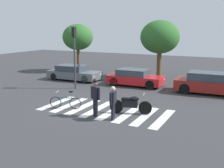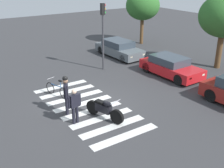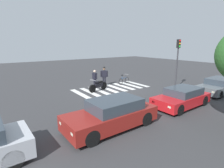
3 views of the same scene
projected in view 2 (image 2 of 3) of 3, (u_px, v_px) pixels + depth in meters
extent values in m
plane|color=#38383A|center=(88.00, 107.00, 13.78)|extent=(60.00, 60.00, 0.00)
cylinder|color=black|center=(117.00, 117.00, 12.15)|extent=(0.69, 0.33, 0.67)
cylinder|color=black|center=(93.00, 107.00, 13.00)|extent=(0.69, 0.33, 0.67)
cube|color=black|center=(103.00, 108.00, 12.54)|extent=(0.85, 0.50, 0.36)
ellipsoid|color=black|center=(107.00, 104.00, 12.30)|extent=(0.53, 0.37, 0.24)
cube|color=black|center=(100.00, 102.00, 12.56)|extent=(0.49, 0.36, 0.12)
cylinder|color=#A5A5AD|center=(116.00, 102.00, 11.93)|extent=(0.21, 0.60, 0.04)
torus|color=black|center=(50.00, 88.00, 15.16)|extent=(0.63, 0.23, 0.64)
torus|color=black|center=(64.00, 93.00, 14.52)|extent=(0.63, 0.23, 0.64)
cylinder|color=#1E4C8C|center=(57.00, 86.00, 14.73)|extent=(0.83, 0.29, 0.04)
cylinder|color=#1E4C8C|center=(60.00, 84.00, 14.48)|extent=(0.04, 0.04, 0.34)
cube|color=black|center=(60.00, 81.00, 14.41)|extent=(0.22, 0.15, 0.06)
cylinder|color=#99999E|center=(51.00, 78.00, 14.87)|extent=(0.16, 0.45, 0.03)
cylinder|color=black|center=(74.00, 116.00, 12.13)|extent=(0.14, 0.14, 0.80)
cylinder|color=black|center=(77.00, 114.00, 12.25)|extent=(0.14, 0.14, 0.80)
cube|color=black|center=(75.00, 101.00, 11.93)|extent=(0.27, 0.49, 0.57)
sphere|color=beige|center=(74.00, 92.00, 11.77)|extent=(0.22, 0.22, 0.22)
cylinder|color=black|center=(69.00, 103.00, 11.75)|extent=(0.09, 0.09, 0.54)
cylinder|color=black|center=(80.00, 99.00, 12.11)|extent=(0.09, 0.09, 0.54)
cylinder|color=black|center=(67.00, 104.00, 13.05)|extent=(0.14, 0.14, 0.88)
cylinder|color=black|center=(67.00, 106.00, 12.89)|extent=(0.14, 0.14, 0.88)
cube|color=black|center=(66.00, 90.00, 12.69)|extent=(0.55, 0.40, 0.62)
sphere|color=#8C664C|center=(65.00, 81.00, 12.51)|extent=(0.24, 0.24, 0.24)
cylinder|color=black|center=(66.00, 88.00, 12.97)|extent=(0.09, 0.09, 0.59)
cylinder|color=black|center=(66.00, 93.00, 12.41)|extent=(0.09, 0.09, 0.59)
sphere|color=black|center=(65.00, 78.00, 12.47)|extent=(0.25, 0.25, 0.25)
cube|color=silver|center=(61.00, 86.00, 16.20)|extent=(0.45, 3.17, 0.01)
cube|color=silver|center=(68.00, 91.00, 15.51)|extent=(0.45, 3.17, 0.01)
cube|color=silver|center=(75.00, 97.00, 14.82)|extent=(0.45, 3.17, 0.01)
cube|color=silver|center=(83.00, 103.00, 14.12)|extent=(0.45, 3.17, 0.01)
cube|color=silver|center=(92.00, 110.00, 13.43)|extent=(0.45, 3.17, 0.01)
cube|color=silver|center=(102.00, 118.00, 12.74)|extent=(0.45, 3.17, 0.01)
cube|color=silver|center=(113.00, 127.00, 12.04)|extent=(0.45, 3.17, 0.01)
cube|color=silver|center=(125.00, 136.00, 11.35)|extent=(0.45, 3.17, 0.01)
cylinder|color=black|center=(140.00, 55.00, 21.04)|extent=(0.61, 0.24, 0.61)
cylinder|color=black|center=(123.00, 59.00, 20.21)|extent=(0.61, 0.24, 0.61)
cylinder|color=black|center=(116.00, 47.00, 23.28)|extent=(0.61, 0.24, 0.61)
cylinder|color=black|center=(101.00, 50.00, 22.45)|extent=(0.61, 0.24, 0.61)
cube|color=slate|center=(120.00, 50.00, 21.68)|extent=(4.41, 1.89, 0.60)
cube|color=#333D47|center=(118.00, 43.00, 21.65)|extent=(2.40, 1.62, 0.47)
cube|color=#F2EDCC|center=(144.00, 54.00, 20.33)|extent=(0.09, 0.20, 0.12)
cube|color=#F2EDCC|center=(131.00, 57.00, 19.73)|extent=(0.09, 0.20, 0.12)
cylinder|color=black|center=(197.00, 75.00, 17.07)|extent=(0.67, 0.24, 0.67)
cylinder|color=black|center=(179.00, 80.00, 16.24)|extent=(0.67, 0.24, 0.67)
cylinder|color=black|center=(164.00, 63.00, 19.17)|extent=(0.67, 0.24, 0.67)
cylinder|color=black|center=(147.00, 67.00, 18.34)|extent=(0.67, 0.24, 0.67)
cube|color=red|center=(171.00, 69.00, 17.65)|extent=(4.13, 1.90, 0.58)
cube|color=#333D47|center=(169.00, 60.00, 17.61)|extent=(2.25, 1.63, 0.47)
cube|color=#F2EDCC|center=(203.00, 75.00, 16.41)|extent=(0.09, 0.20, 0.12)
cube|color=#F2EDCC|center=(190.00, 79.00, 15.80)|extent=(0.09, 0.20, 0.12)
cylinder|color=black|center=(211.00, 95.00, 14.19)|extent=(0.71, 0.24, 0.70)
cylinder|color=#38383D|center=(103.00, 43.00, 18.28)|extent=(0.12, 0.12, 3.64)
cube|color=black|center=(103.00, 9.00, 17.46)|extent=(0.26, 0.26, 0.70)
sphere|color=red|center=(104.00, 5.00, 17.43)|extent=(0.16, 0.16, 0.16)
sphere|color=orange|center=(104.00, 9.00, 17.52)|extent=(0.16, 0.16, 0.16)
sphere|color=green|center=(105.00, 13.00, 17.60)|extent=(0.16, 0.16, 0.16)
cylinder|color=brown|center=(142.00, 31.00, 25.20)|extent=(0.30, 0.30, 2.26)
ellipsoid|color=#2D6628|center=(143.00, 6.00, 24.35)|extent=(2.95, 2.95, 2.51)
cylinder|color=brown|center=(219.00, 52.00, 18.86)|extent=(0.38, 0.38, 2.29)
ellipsoid|color=#2D6628|center=(224.00, 16.00, 17.96)|extent=(3.27, 3.27, 2.78)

